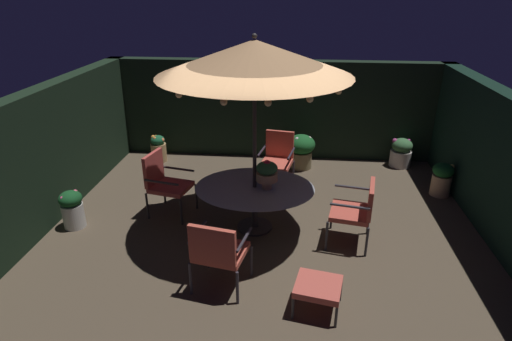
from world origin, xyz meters
name	(u,v)px	position (x,y,z in m)	size (l,w,h in m)	color
ground_plane	(263,232)	(0.00, 0.00, -0.01)	(7.13, 6.78, 0.02)	#4D4031
hedge_backdrop_rear	(276,109)	(0.00, 3.24, 1.03)	(7.13, 0.30, 2.06)	black
hedge_backdrop_left	(37,161)	(-3.42, 0.00, 1.03)	(0.30, 6.78, 2.06)	black
patio_dining_table	(255,193)	(-0.14, 0.11, 0.61)	(1.79, 1.48, 0.71)	#302C2D
patio_umbrella	(254,58)	(-0.14, 0.11, 2.58)	(2.63, 2.63, 2.89)	#312E2E
centerpiece_planter	(267,172)	(0.04, 0.07, 0.97)	(0.32, 0.32, 0.45)	tan
patio_chair_north	(278,157)	(0.13, 1.61, 0.60)	(0.67, 0.71, 1.03)	#302935
patio_chair_northeast	(164,180)	(-1.63, 0.44, 0.59)	(0.74, 0.70, 1.04)	#322D2D
patio_chair_east	(218,250)	(-0.43, -1.37, 0.58)	(0.73, 0.69, 0.98)	#2D2931
patio_chair_southeast	(357,208)	(1.34, -0.17, 0.58)	(0.69, 0.73, 0.96)	#312F35
ottoman_footrest	(318,287)	(0.75, -1.61, 0.32)	(0.60, 0.57, 0.37)	#2E2C2E
potted_plant_front_corner	(159,148)	(-2.44, 2.60, 0.29)	(0.32, 0.32, 0.58)	tan
potted_plant_right_far	(401,152)	(2.62, 2.82, 0.30)	(0.43, 0.43, 0.60)	beige
potted_plant_back_left	(442,178)	(3.05, 1.54, 0.32)	(0.36, 0.36, 0.60)	tan
potted_plant_back_right	(301,150)	(0.56, 2.55, 0.38)	(0.56, 0.56, 0.70)	olive
potted_plant_back_center	(72,208)	(-2.93, -0.13, 0.33)	(0.35, 0.35, 0.61)	silver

